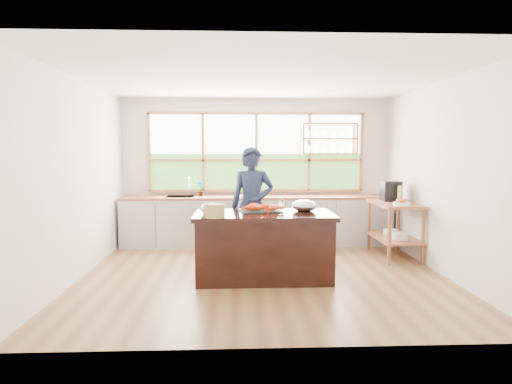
{
  "coord_description": "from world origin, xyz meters",
  "views": [
    {
      "loc": [
        -0.34,
        -5.85,
        1.73
      ],
      "look_at": [
        -0.09,
        0.15,
        1.15
      ],
      "focal_mm": 30.0,
      "sensor_mm": 36.0,
      "label": 1
    }
  ],
  "objects": [
    {
      "name": "island",
      "position": [
        0.0,
        -0.2,
        0.45
      ],
      "size": [
        1.85,
        0.9,
        0.9
      ],
      "color": "black",
      "rests_on": "ground_plane"
    },
    {
      "name": "wicker_basket",
      "position": [
        -0.64,
        -0.54,
        0.98
      ],
      "size": [
        0.26,
        0.26,
        0.17
      ],
      "primitive_type": "cylinder",
      "color": "tan",
      "rests_on": "island"
    },
    {
      "name": "wine_glass",
      "position": [
        0.21,
        -0.46,
        1.06
      ],
      "size": [
        0.08,
        0.08,
        0.22
      ],
      "color": "silver",
      "rests_on": "island"
    },
    {
      "name": "right_shelf_unit",
      "position": [
        2.19,
        0.89,
        0.6
      ],
      "size": [
        0.62,
        1.1,
        0.9
      ],
      "color": "#975532",
      "rests_on": "ground_plane"
    },
    {
      "name": "wine_bottle",
      "position": [
        2.24,
        0.84,
        1.04
      ],
      "size": [
        0.07,
        0.07,
        0.27
      ],
      "primitive_type": "cylinder",
      "rotation": [
        0.0,
        0.0,
        -0.1
      ],
      "color": "#B2C064",
      "rests_on": "right_shelf_unit"
    },
    {
      "name": "mixing_bowl_left",
      "position": [
        -0.69,
        -0.21,
        0.97
      ],
      "size": [
        0.32,
        0.32,
        0.15
      ],
      "primitive_type": "ellipsoid",
      "color": "#AFB0B6",
      "rests_on": "island"
    },
    {
      "name": "parchment_roll",
      "position": [
        -0.77,
        -0.09,
        0.94
      ],
      "size": [
        0.13,
        0.31,
        0.08
      ],
      "primitive_type": "cylinder",
      "rotation": [
        1.57,
        0.0,
        0.16
      ],
      "color": "silver",
      "rests_on": "island"
    },
    {
      "name": "room_shell",
      "position": [
        0.02,
        0.51,
        1.75
      ],
      "size": [
        5.02,
        4.52,
        2.71
      ],
      "color": "silver",
      "rests_on": "ground_plane"
    },
    {
      "name": "ground_plane",
      "position": [
        0.0,
        0.0,
        0.0
      ],
      "size": [
        5.0,
        5.0,
        0.0
      ],
      "primitive_type": "plane",
      "color": "olive"
    },
    {
      "name": "lobster_pile",
      "position": [
        -0.02,
        -0.06,
        0.96
      ],
      "size": [
        0.52,
        0.44,
        0.08
      ],
      "color": "#D7520F",
      "rests_on": "slate_board"
    },
    {
      "name": "slate_board",
      "position": [
        -0.04,
        -0.05,
        0.91
      ],
      "size": [
        0.61,
        0.49,
        0.02
      ],
      "primitive_type": "cube",
      "rotation": [
        0.0,
        0.0,
        0.18
      ],
      "color": "black",
      "rests_on": "island"
    },
    {
      "name": "cutting_board",
      "position": [
        -0.13,
        1.94,
        0.91
      ],
      "size": [
        0.42,
        0.33,
        0.01
      ],
      "primitive_type": "cube",
      "rotation": [
        0.0,
        0.0,
        0.07
      ],
      "color": "green",
      "rests_on": "back_counter"
    },
    {
      "name": "potted_plant",
      "position": [
        -1.04,
        2.0,
        1.04
      ],
      "size": [
        0.17,
        0.13,
        0.29
      ],
      "primitive_type": "imported",
      "rotation": [
        0.0,
        0.0,
        0.19
      ],
      "color": "slate",
      "rests_on": "back_counter"
    },
    {
      "name": "back_counter",
      "position": [
        -0.02,
        1.94,
        0.45
      ],
      "size": [
        4.9,
        0.63,
        0.9
      ],
      "color": "#ABA8A1",
      "rests_on": "ground_plane"
    },
    {
      "name": "mixing_bowl_right",
      "position": [
        0.57,
        -0.03,
        0.97
      ],
      "size": [
        0.34,
        0.34,
        0.17
      ],
      "primitive_type": "ellipsoid",
      "color": "#AFB0B6",
      "rests_on": "island"
    },
    {
      "name": "fruit_bowl",
      "position": [
        2.14,
        0.5,
        0.94
      ],
      "size": [
        0.24,
        0.24,
        0.11
      ],
      "color": "white",
      "rests_on": "right_shelf_unit"
    },
    {
      "name": "espresso_machine",
      "position": [
        2.19,
        1.1,
        1.06
      ],
      "size": [
        0.3,
        0.32,
        0.33
      ],
      "primitive_type": "cube",
      "rotation": [
        0.0,
        0.0,
        -0.06
      ],
      "color": "black",
      "rests_on": "right_shelf_unit"
    },
    {
      "name": "cook",
      "position": [
        -0.13,
        0.59,
        0.89
      ],
      "size": [
        0.69,
        0.48,
        1.79
      ],
      "primitive_type": "imported",
      "rotation": [
        0.0,
        0.0,
        -0.09
      ],
      "color": "#171E34",
      "rests_on": "ground_plane"
    }
  ]
}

